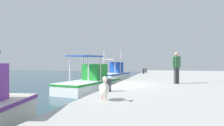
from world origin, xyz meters
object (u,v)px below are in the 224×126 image
at_px(pelican, 104,88).
at_px(fisherman_standing, 176,66).
at_px(mooring_bollard_third, 146,70).
at_px(mooring_bollard_nearest, 108,85).
at_px(mooring_bollard_second, 143,71).
at_px(fishing_boat_second, 91,82).
at_px(fishing_boat_third, 115,74).

bearing_deg(pelican, fisherman_standing, -21.67).
bearing_deg(mooring_bollard_third, pelican, -178.51).
height_order(fisherman_standing, mooring_bollard_nearest, fisherman_standing).
bearing_deg(mooring_bollard_nearest, mooring_bollard_second, 0.00).
bearing_deg(fishing_boat_second, mooring_bollard_third, -16.34).
xyz_separation_m(fishing_boat_second, fishing_boat_third, (8.01, 0.25, 0.03)).
distance_m(fishing_boat_second, fisherman_standing, 6.02).
height_order(fishing_boat_third, mooring_bollard_second, fishing_boat_third).
height_order(fishing_boat_second, fisherman_standing, fishing_boat_second).
distance_m(fishing_boat_second, mooring_bollard_third, 9.95).
xyz_separation_m(fishing_boat_second, mooring_bollard_third, (9.54, -2.80, 0.41)).
height_order(mooring_bollard_nearest, mooring_bollard_third, mooring_bollard_nearest).
relative_size(pelican, fisherman_standing, 0.54).
xyz_separation_m(fishing_boat_third, pelican, (-15.72, -3.49, 0.56)).
distance_m(fishing_boat_second, pelican, 8.39).
bearing_deg(fisherman_standing, fishing_boat_third, 31.91).
distance_m(mooring_bollard_nearest, mooring_bollard_third, 15.16).
relative_size(mooring_bollard_nearest, mooring_bollard_third, 1.19).
bearing_deg(mooring_bollard_third, fishing_boat_second, 163.66).
distance_m(fishing_boat_third, fisherman_standing, 11.31).
relative_size(pelican, mooring_bollard_second, 1.86).
height_order(mooring_bollard_nearest, mooring_bollard_second, mooring_bollard_nearest).
distance_m(mooring_bollard_second, mooring_bollard_third, 2.17).
distance_m(pelican, mooring_bollard_third, 17.26).
height_order(pelican, fisherman_standing, fisherman_standing).
height_order(fishing_boat_second, mooring_bollard_nearest, fishing_boat_second).
bearing_deg(fishing_boat_third, mooring_bollard_third, -63.33).
bearing_deg(fisherman_standing, pelican, 158.33).
relative_size(fisherman_standing, mooring_bollard_second, 3.46).
relative_size(fishing_boat_second, fisherman_standing, 3.50).
height_order(fishing_boat_second, pelican, fishing_boat_second).
bearing_deg(fishing_boat_second, fishing_boat_third, 1.78).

